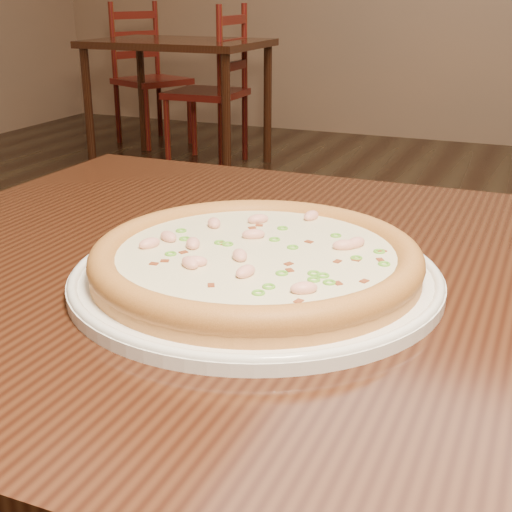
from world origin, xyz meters
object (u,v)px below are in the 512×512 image
at_px(chair_a, 147,79).
at_px(chair_b, 214,93).
at_px(bg_table_left, 178,57).
at_px(hero_table, 380,371).
at_px(plate, 256,276).
at_px(pizza, 256,259).

distance_m(chair_a, chair_b, 0.86).
distance_m(bg_table_left, chair_a, 0.83).
bearing_deg(bg_table_left, chair_a, 134.93).
height_order(bg_table_left, chair_b, chair_b).
xyz_separation_m(hero_table, chair_a, (-2.55, 3.73, -0.21)).
bearing_deg(bg_table_left, plate, -59.94).
relative_size(hero_table, bg_table_left, 1.20).
distance_m(plate, chair_b, 3.76).
relative_size(hero_table, plate, 3.25).
relative_size(plate, pizza, 1.12).
xyz_separation_m(plate, chair_b, (-1.69, 3.34, -0.32)).
relative_size(pizza, bg_table_left, 0.33).
distance_m(pizza, chair_b, 3.76).
bearing_deg(hero_table, plate, -157.38).
xyz_separation_m(hero_table, pizza, (-0.12, -0.05, 0.13)).
bearing_deg(chair_b, pizza, -63.16).
bearing_deg(chair_a, pizza, -57.32).
height_order(plate, chair_a, chair_a).
height_order(pizza, chair_a, chair_a).
bearing_deg(plate, pizza, 156.53).
relative_size(plate, bg_table_left, 0.37).
relative_size(plate, chair_b, 0.39).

